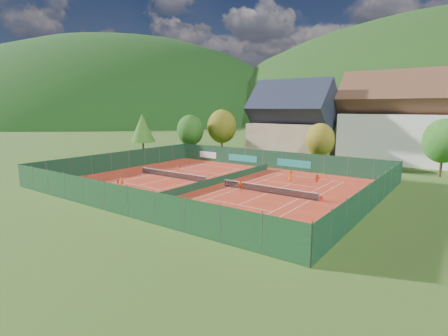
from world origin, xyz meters
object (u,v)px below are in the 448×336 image
player_left_mid (118,185)px  player_right_far_b (317,179)px  player_left_near (122,181)px  player_left_far (179,169)px  hotel_block_a (400,123)px  player_right_near (240,186)px  player_right_far_a (290,176)px  ball_hopper (263,221)px  chalet (292,125)px

player_left_mid → player_right_far_b: bearing=69.9°
player_left_near → player_right_far_b: size_ratio=0.91×
player_right_far_b → player_left_far: bearing=-19.3°
hotel_block_a → player_left_near: bearing=-120.4°
player_right_near → player_left_mid: bearing=168.6°
player_right_far_a → player_left_far: bearing=29.6°
player_right_near → ball_hopper: bearing=-91.4°
chalet → player_right_near: bearing=-75.9°
ball_hopper → player_left_near: bearing=172.1°
player_left_far → player_right_far_a: (16.86, 4.92, 0.15)m
chalet → player_left_mid: (-5.34, -39.45, -6.01)m
player_left_near → player_left_far: size_ratio=0.95×
hotel_block_a → player_right_near: bearing=-106.7°
player_left_near → player_right_near: bearing=-12.9°
player_right_near → player_right_far_b: bearing=16.4°
player_right_far_a → ball_hopper: bearing=122.3°
player_right_far_a → player_left_mid: bearing=62.2°
player_left_near → player_left_far: 11.02m
ball_hopper → player_left_far: (-23.44, 14.25, 0.07)m
player_right_near → player_left_far: bearing=119.6°
player_left_mid → player_left_far: (-1.44, 12.70, 0.00)m
hotel_block_a → player_right_far_b: 28.39m
hotel_block_a → player_left_far: (-25.78, -32.76, -6.76)m
chalet → hotel_block_a: hotel_block_a is taller
player_left_near → player_left_mid: bearing=-88.6°
ball_hopper → hotel_block_a: bearing=87.1°
ball_hopper → player_right_far_a: size_ratio=0.52×
chalet → ball_hopper: 44.68m
player_left_mid → player_right_far_a: bearing=74.7°
player_left_far → player_left_near: bearing=124.1°
player_right_far_b → player_right_far_a: bearing=-22.8°
player_left_mid → player_right_near: player_right_near is taller
player_left_near → hotel_block_a: bearing=22.3°
player_left_mid → player_right_near: (13.16, 8.24, 0.12)m
player_left_near → player_right_near: 15.92m
player_right_far_b → hotel_block_a: bearing=-135.8°
ball_hopper → player_left_mid: bearing=176.0°
chalet → ball_hopper: (16.66, -41.01, -6.07)m
chalet → ball_hopper: bearing=-67.9°
player_right_far_b → player_left_near: bearing=4.5°
ball_hopper → player_right_far_b: (-2.94, 19.94, 0.10)m
chalet → player_left_near: bearing=-100.0°
hotel_block_a → player_left_near: hotel_block_a is taller
player_left_mid → hotel_block_a: bearing=87.8°
chalet → player_left_far: size_ratio=13.02×
player_left_near → player_right_far_a: (16.76, 15.93, 0.18)m
player_right_far_a → hotel_block_a: bearing=-94.4°
player_left_mid → player_right_far_a: (15.42, 17.61, 0.15)m
player_left_far → player_right_far_a: 17.57m
player_left_far → player_right_near: (14.61, -4.45, 0.12)m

